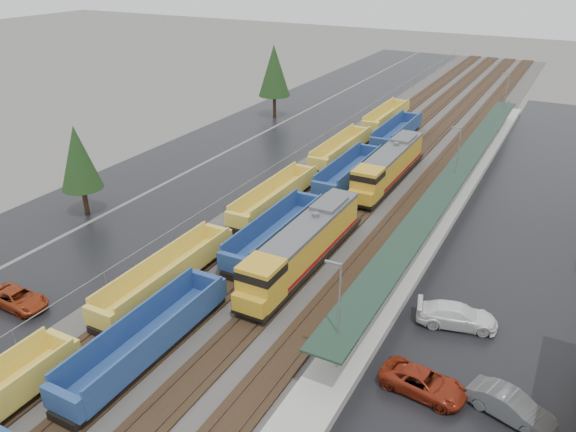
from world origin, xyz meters
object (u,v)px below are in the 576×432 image
(locomotive_lead, at_px, (302,247))
(well_string_yellow, at_px, (228,231))
(parked_car_east_c, at_px, (457,316))
(parked_car_west_c, at_px, (18,299))
(parked_car_east_e, at_px, (510,406))
(parked_car_east_b, at_px, (423,383))
(locomotive_trail, at_px, (388,166))
(well_string_blue, at_px, (222,278))

(locomotive_lead, xyz_separation_m, well_string_yellow, (-8.00, 1.32, -1.05))
(parked_car_east_c, bearing_deg, parked_car_west_c, 99.78)
(well_string_yellow, distance_m, parked_car_east_e, 27.35)
(parked_car_west_c, relative_size, parked_car_east_b, 0.96)
(parked_car_west_c, height_order, parked_car_east_e, parked_car_east_e)
(locomotive_trail, relative_size, parked_car_east_e, 3.78)
(well_string_blue, bearing_deg, well_string_yellow, 120.00)
(locomotive_trail, xyz_separation_m, parked_car_east_e, (17.46, -29.65, -1.42))
(parked_car_east_b, distance_m, parked_car_east_e, 4.86)
(locomotive_trail, bearing_deg, locomotive_lead, -90.00)
(parked_car_east_c, bearing_deg, parked_car_east_e, -161.59)
(well_string_blue, bearing_deg, parked_car_west_c, -144.26)
(locomotive_trail, bearing_deg, well_string_yellow, -112.13)
(well_string_blue, distance_m, parked_car_west_c, 14.95)
(parked_car_east_b, height_order, parked_car_east_e, parked_car_east_e)
(locomotive_lead, xyz_separation_m, parked_car_west_c, (-16.12, -14.33, -1.53))
(well_string_yellow, xyz_separation_m, well_string_blue, (4.00, -6.93, 0.06))
(parked_car_east_e, bearing_deg, locomotive_lead, 80.55)
(parked_car_east_c, bearing_deg, locomotive_lead, 69.43)
(locomotive_lead, height_order, well_string_blue, locomotive_lead)
(locomotive_lead, bearing_deg, parked_car_west_c, -138.38)
(parked_car_east_b, bearing_deg, well_string_yellow, 69.95)
(parked_car_east_e, bearing_deg, parked_car_east_c, 49.53)
(locomotive_trail, relative_size, well_string_blue, 0.18)
(parked_car_east_b, xyz_separation_m, parked_car_east_c, (0.22, 7.58, 0.09))
(locomotive_lead, bearing_deg, parked_car_east_b, -35.52)
(locomotive_trail, distance_m, well_string_blue, 26.92)
(parked_car_east_c, height_order, parked_car_east_e, parked_car_east_c)
(well_string_yellow, distance_m, well_string_blue, 8.00)
(well_string_blue, height_order, parked_car_east_e, well_string_blue)
(locomotive_lead, distance_m, parked_car_east_c, 13.00)
(locomotive_trail, bearing_deg, parked_car_west_c, -114.53)
(well_string_blue, height_order, parked_car_west_c, well_string_blue)
(parked_car_east_c, xyz_separation_m, parked_car_east_e, (4.62, -7.22, -0.01))
(well_string_blue, bearing_deg, parked_car_east_b, -11.57)
(well_string_yellow, height_order, parked_car_east_e, well_string_yellow)
(well_string_blue, height_order, parked_car_east_c, well_string_blue)
(locomotive_lead, height_order, well_string_yellow, locomotive_lead)
(locomotive_trail, xyz_separation_m, well_string_yellow, (-8.00, -19.68, -1.05))
(parked_car_west_c, xyz_separation_m, parked_car_east_c, (28.96, 12.90, 0.12))
(parked_car_east_c, relative_size, parked_car_east_e, 1.15)
(parked_car_east_b, bearing_deg, parked_car_east_c, 4.87)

